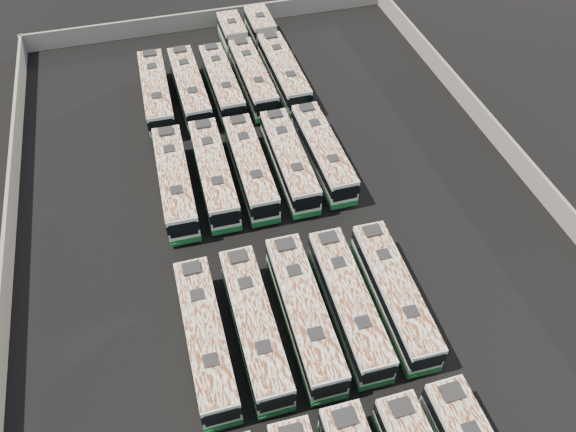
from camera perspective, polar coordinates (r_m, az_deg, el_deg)
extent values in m
plane|color=black|center=(46.60, 0.48, -2.16)|extent=(140.00, 140.00, 0.00)
cube|color=gray|center=(74.38, -7.75, 19.28)|extent=(45.20, 0.30, 2.20)
cube|color=gray|center=(54.57, 23.65, 3.60)|extent=(0.30, 73.20, 2.20)
cube|color=gray|center=(46.98, -26.85, -6.65)|extent=(0.30, 73.20, 2.20)
cube|color=black|center=(34.97, 5.79, -19.71)|extent=(1.31, 1.11, 0.26)
cube|color=black|center=(35.77, 11.44, -18.51)|extent=(1.28, 1.08, 0.25)
cube|color=black|center=(36.16, 18.13, -19.96)|extent=(0.96, 0.96, 0.14)
cube|color=black|center=(36.82, 16.32, -16.79)|extent=(1.31, 1.11, 0.26)
cylinder|color=black|center=(39.30, 17.71, -19.54)|extent=(0.29, 1.00, 1.00)
cube|color=beige|center=(39.45, -8.35, -12.14)|extent=(2.47, 11.79, 2.70)
cube|color=#15622E|center=(40.29, -8.20, -12.86)|extent=(2.52, 11.84, 0.41)
cube|color=black|center=(39.07, -8.42, -11.80)|extent=(2.53, 11.85, 0.90)
cube|color=black|center=(36.40, -6.71, -19.65)|extent=(2.16, 0.06, 1.42)
cube|color=#15622E|center=(37.78, -6.50, -20.56)|extent=(2.46, 0.10, 0.27)
cube|color=silver|center=(38.28, -8.57, -11.08)|extent=(2.42, 11.55, 0.07)
cube|color=black|center=(36.86, -7.89, -14.32)|extent=(0.93, 0.93, 0.14)
cube|color=black|center=(39.67, -9.23, -7.91)|extent=(0.93, 0.93, 0.14)
cube|color=black|center=(41.06, -9.77, -5.26)|extent=(1.28, 1.08, 0.26)
cylinder|color=black|center=(38.70, -8.74, -18.03)|extent=(0.28, 0.98, 0.98)
cylinder|color=black|center=(38.70, -5.55, -17.39)|extent=(0.28, 0.98, 0.98)
cylinder|color=black|center=(42.55, -10.46, -9.01)|extent=(0.28, 0.98, 0.98)
cylinder|color=black|center=(42.54, -7.66, -8.45)|extent=(0.28, 0.98, 0.98)
cube|color=beige|center=(39.59, -3.40, -11.05)|extent=(2.51, 11.97, 2.74)
cube|color=#15622E|center=(40.44, -3.34, -11.80)|extent=(2.56, 12.02, 0.42)
cube|color=black|center=(39.20, -3.43, -10.70)|extent=(2.57, 12.03, 0.92)
cube|color=black|center=(36.51, -1.13, -18.52)|extent=(2.19, 0.06, 1.45)
cube|color=#15622E|center=(37.90, -1.10, -19.47)|extent=(2.49, 0.10, 0.28)
cube|color=silver|center=(38.41, -3.50, -9.94)|extent=(2.46, 11.73, 0.07)
cube|color=black|center=(36.97, -2.54, -13.16)|extent=(0.95, 0.95, 0.14)
cube|color=black|center=(39.81, -4.38, -6.79)|extent=(0.95, 0.95, 0.14)
cube|color=black|center=(41.22, -5.11, -4.16)|extent=(1.30, 1.10, 0.26)
cylinder|color=black|center=(38.73, -3.56, -17.00)|extent=(0.28, 1.00, 1.00)
cylinder|color=black|center=(38.92, -0.37, -16.27)|extent=(0.28, 1.00, 1.00)
cylinder|color=black|center=(42.64, -5.94, -8.00)|extent=(0.28, 1.00, 1.00)
cylinder|color=black|center=(42.81, -3.13, -7.40)|extent=(0.28, 1.00, 1.00)
cube|color=beige|center=(40.04, 1.62, -9.83)|extent=(2.70, 12.25, 2.80)
cube|color=#15622E|center=(40.90, 1.59, -10.61)|extent=(2.75, 12.30, 0.43)
cube|color=black|center=(39.65, 1.64, -9.46)|extent=(2.76, 12.31, 0.94)
cube|color=black|center=(36.92, 4.40, -17.23)|extent=(2.24, 0.09, 1.48)
cube|color=#15622E|center=(38.33, 4.26, -18.25)|extent=(2.55, 0.13, 0.29)
cube|color=silver|center=(38.85, 1.67, -8.67)|extent=(2.65, 12.00, 0.07)
cube|color=black|center=(37.39, 2.84, -11.87)|extent=(0.98, 0.98, 0.14)
cube|color=black|center=(40.27, 0.60, -5.54)|extent=(0.98, 0.98, 0.14)
cube|color=black|center=(41.71, -0.29, -2.92)|extent=(1.34, 1.14, 0.26)
cylinder|color=black|center=(39.08, 1.64, -15.82)|extent=(0.30, 1.02, 1.02)
cylinder|color=black|center=(39.45, 4.79, -15.04)|extent=(0.30, 1.02, 1.02)
cylinder|color=black|center=(43.05, -1.27, -6.84)|extent=(0.30, 1.02, 1.02)
cylinder|color=black|center=(43.39, 1.54, -6.24)|extent=(0.30, 1.02, 1.02)
cube|color=beige|center=(40.78, 6.17, -8.79)|extent=(2.67, 11.91, 2.72)
cube|color=#15622E|center=(41.60, 6.06, -9.56)|extent=(2.72, 11.96, 0.42)
cube|color=black|center=(40.41, 6.22, -8.43)|extent=(2.73, 11.97, 0.91)
cube|color=black|center=(37.79, 9.25, -15.69)|extent=(2.18, 0.10, 1.43)
cube|color=#15622E|center=(39.13, 8.98, -16.71)|extent=(2.47, 0.14, 0.28)
cube|color=silver|center=(39.64, 6.33, -7.66)|extent=(2.62, 11.67, 0.07)
cube|color=black|center=(38.25, 7.64, -10.64)|extent=(0.96, 0.96, 0.14)
cube|color=black|center=(41.00, 5.14, -4.71)|extent=(0.96, 0.96, 0.14)
cube|color=black|center=(42.37, 4.14, -2.24)|extent=(1.30, 1.11, 0.26)
cylinder|color=black|center=(39.77, 6.38, -14.47)|extent=(0.29, 0.99, 0.99)
cylinder|color=black|center=(40.30, 9.29, -13.70)|extent=(0.29, 0.99, 0.99)
cylinder|color=black|center=(43.58, 3.09, -6.01)|extent=(0.29, 0.99, 0.99)
cylinder|color=black|center=(44.06, 5.74, -5.43)|extent=(0.29, 0.99, 0.99)
cube|color=beige|center=(41.75, 10.72, -7.77)|extent=(2.71, 11.75, 2.68)
cube|color=#15622E|center=(42.54, 10.54, -8.53)|extent=(2.76, 11.80, 0.41)
cube|color=black|center=(41.39, 10.80, -7.41)|extent=(2.77, 11.81, 0.90)
cube|color=black|center=(38.87, 14.07, -14.28)|extent=(2.15, 0.11, 1.41)
cube|color=#15622E|center=(40.15, 13.68, -15.31)|extent=(2.44, 0.16, 0.27)
cube|color=silver|center=(40.66, 10.98, -6.65)|extent=(2.65, 11.52, 0.07)
cube|color=black|center=(39.32, 12.41, -9.47)|extent=(0.95, 0.95, 0.14)
cube|color=black|center=(41.96, 9.70, -3.85)|extent=(0.95, 0.95, 0.14)
cube|color=black|center=(43.28, 8.60, -1.50)|extent=(1.29, 1.10, 0.25)
cylinder|color=black|center=(40.69, 11.09, -13.21)|extent=(0.30, 0.98, 0.97)
cylinder|color=black|center=(41.37, 13.80, -12.45)|extent=(0.30, 0.98, 0.97)
cylinder|color=black|center=(44.37, 7.48, -5.17)|extent=(0.30, 0.98, 0.97)
cylinder|color=black|center=(44.99, 9.98, -4.61)|extent=(0.30, 0.98, 0.97)
cube|color=beige|center=(49.67, -11.40, 3.45)|extent=(2.79, 12.18, 2.78)
cube|color=#15622E|center=(50.36, -11.23, 2.61)|extent=(2.84, 12.23, 0.42)
cube|color=black|center=(49.36, -11.48, 3.84)|extent=(2.85, 12.24, 0.93)
cube|color=black|center=(45.13, -10.57, -1.39)|extent=(2.22, 0.11, 1.47)
cube|color=#15622E|center=(46.28, -10.31, -2.66)|extent=(2.53, 0.15, 0.28)
cube|color=silver|center=(48.72, -11.64, 4.66)|extent=(2.73, 11.94, 0.07)
cube|color=black|center=(46.68, -11.29, 2.62)|extent=(0.98, 0.98, 0.14)
cube|color=black|center=(50.70, -12.00, 6.70)|extent=(0.98, 0.98, 0.14)
cube|color=black|center=(52.57, -12.30, 8.39)|extent=(1.34, 1.14, 0.26)
cylinder|color=black|center=(47.80, -11.92, -0.96)|extent=(0.30, 1.02, 1.01)
cylinder|color=black|center=(47.77, -9.37, -0.49)|extent=(0.30, 1.02, 1.01)
cylinder|color=black|center=(53.42, -12.83, 5.04)|extent=(0.30, 1.02, 1.01)
cylinder|color=black|center=(53.39, -10.54, 5.47)|extent=(0.30, 1.02, 1.01)
cube|color=beige|center=(49.95, -7.56, 4.36)|extent=(2.72, 12.10, 2.76)
cube|color=#15622E|center=(50.63, -7.45, 3.52)|extent=(2.77, 12.15, 0.42)
cube|color=black|center=(49.64, -7.61, 4.75)|extent=(2.78, 12.16, 0.92)
cube|color=black|center=(45.42, -6.34, -0.33)|extent=(2.21, 0.10, 1.46)
cube|color=#15622E|center=(46.56, -6.18, -1.61)|extent=(2.51, 0.14, 0.28)
cube|color=silver|center=(49.01, -7.72, 5.58)|extent=(2.67, 11.86, 0.07)
cube|color=black|center=(46.98, -7.20, 3.60)|extent=(0.97, 0.97, 0.14)
cube|color=black|center=(50.98, -8.23, 7.56)|extent=(0.97, 0.97, 0.14)
cube|color=black|center=(52.84, -8.65, 9.20)|extent=(1.33, 1.13, 0.26)
cylinder|color=black|center=(48.00, -7.92, 0.04)|extent=(0.30, 1.01, 1.00)
cylinder|color=black|center=(48.13, -5.40, 0.51)|extent=(0.30, 1.01, 1.00)
cylinder|color=black|center=(53.60, -9.26, 5.88)|extent=(0.30, 1.01, 1.00)
cylinder|color=black|center=(53.72, -6.99, 6.30)|extent=(0.30, 1.01, 1.00)
cube|color=beige|center=(50.23, -3.85, 4.98)|extent=(2.58, 11.93, 2.73)
cube|color=#15622E|center=(50.90, -3.80, 4.15)|extent=(2.64, 11.98, 0.42)
cube|color=black|center=(49.93, -3.88, 5.37)|extent=(2.65, 11.99, 0.91)
cube|color=black|center=(45.80, -2.24, 0.46)|extent=(2.18, 0.08, 1.44)
cube|color=#15622E|center=(46.91, -2.19, -0.82)|extent=(2.48, 0.12, 0.28)
cube|color=silver|center=(49.31, -3.93, 6.19)|extent=(2.53, 11.69, 0.07)
cube|color=black|center=(47.32, -3.25, 4.28)|extent=(0.95, 0.95, 0.14)
cube|color=black|center=(51.23, -4.58, 8.12)|extent=(0.95, 0.95, 0.14)
cube|color=black|center=(53.06, -5.13, 9.71)|extent=(1.30, 1.10, 0.26)
cylinder|color=black|center=(48.24, -4.02, 0.76)|extent=(0.29, 0.99, 0.99)
cylinder|color=black|center=(48.53, -1.58, 1.24)|extent=(0.29, 0.99, 0.99)
cylinder|color=black|center=(53.74, -5.79, 6.43)|extent=(0.29, 0.99, 0.99)
cylinder|color=black|center=(54.00, -3.57, 6.84)|extent=(0.29, 0.99, 0.99)
cube|color=beige|center=(50.78, 0.10, 5.66)|extent=(2.59, 11.89, 2.72)
cube|color=#15622E|center=(51.44, 0.10, 4.83)|extent=(2.64, 11.94, 0.42)
cube|color=black|center=(50.48, 0.10, 6.04)|extent=(2.65, 11.95, 0.91)
cube|color=black|center=(46.42, 2.03, 1.26)|extent=(2.18, 0.08, 1.43)
cube|color=#15622E|center=(47.52, 1.98, -0.01)|extent=(2.47, 0.13, 0.28)
cube|color=silver|center=(49.87, 0.10, 6.86)|extent=(2.54, 11.65, 0.07)
cube|color=black|center=(47.92, 0.92, 5.00)|extent=(0.95, 0.95, 0.14)
cube|color=black|center=(51.77, -0.67, 8.74)|extent=(0.95, 0.95, 0.14)
cube|color=black|center=(53.56, -1.32, 10.30)|extent=(1.30, 1.10, 0.26)
cylinder|color=black|center=(48.75, 0.07, 1.52)|extent=(0.29, 0.99, 0.99)
cylinder|color=black|center=(49.18, 2.45, 1.98)|extent=(0.29, 0.99, 0.99)
cylinder|color=black|center=(54.17, -2.06, 7.06)|extent=(0.29, 0.99, 0.99)
cylinder|color=black|center=(54.57, 0.12, 7.44)|extent=(0.29, 0.99, 0.99)
cube|color=beige|center=(51.72, 3.57, 6.46)|extent=(2.56, 11.84, 2.71)
cube|color=#15622E|center=(52.37, 3.52, 5.63)|extent=(2.62, 11.89, 0.41)
cube|color=black|center=(51.43, 3.59, 6.83)|extent=(2.63, 11.90, 0.91)
cube|color=black|center=(47.47, 5.88, 2.25)|extent=(2.17, 0.08, 1.43)
cube|color=#15622E|center=(48.53, 5.74, 0.99)|extent=(2.46, 0.12, 0.28)
cube|color=silver|center=(50.84, 3.64, 7.64)|extent=(2.51, 11.60, 0.07)
cube|color=black|center=(48.92, 4.62, 5.86)|extent=(0.94, 0.94, 0.14)
cube|color=black|center=(52.69, 2.72, 9.45)|extent=(0.94, 0.94, 0.14)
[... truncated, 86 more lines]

